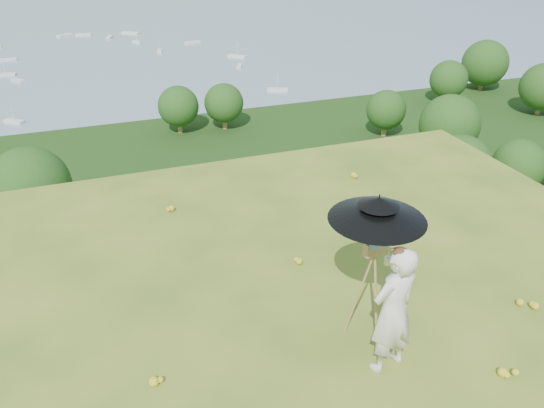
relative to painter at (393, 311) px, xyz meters
name	(u,v)px	position (x,y,z in m)	size (l,w,h in m)	color
ground	(314,369)	(-0.93, 0.26, -0.93)	(14.00, 14.00, 0.00)	#4C6A1E
forest_slope	(152,331)	(-0.93, 35.26, -29.93)	(140.00, 56.00, 22.00)	#17360E
shoreline_tier	(119,205)	(-0.93, 75.26, -36.93)	(170.00, 28.00, 8.00)	gray
bay_water	(79,24)	(-0.93, 240.26, -34.93)	(700.00, 700.00, 0.00)	slate
slope_trees	(133,200)	(-0.93, 35.26, -15.93)	(110.00, 50.00, 6.00)	#174615
harbor_town	(113,169)	(-0.93, 75.26, -30.43)	(110.00, 22.00, 5.00)	silver
moored_boats	(43,71)	(-13.43, 161.26, -34.58)	(140.00, 140.00, 0.70)	silver
wildflowers	(306,353)	(-0.93, 0.51, -0.87)	(10.00, 10.50, 0.12)	gold
painter	(393,311)	(0.00, 0.00, 0.00)	(0.68, 0.44, 1.85)	white
field_easel	(371,286)	(0.04, 0.61, -0.07)	(0.65, 0.65, 1.72)	olive
sun_umbrella	(376,223)	(0.04, 0.64, 0.90)	(1.25, 1.25, 0.83)	black
painter_cap	(401,252)	(0.00, 0.00, 0.87)	(0.21, 0.25, 0.10)	pink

